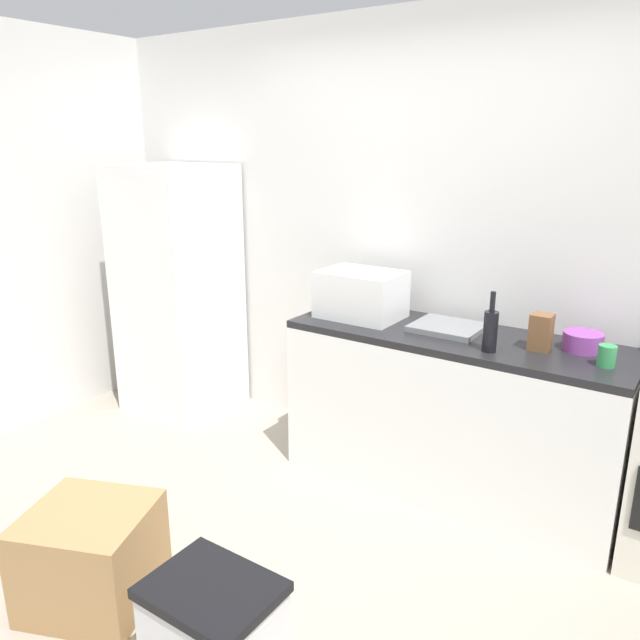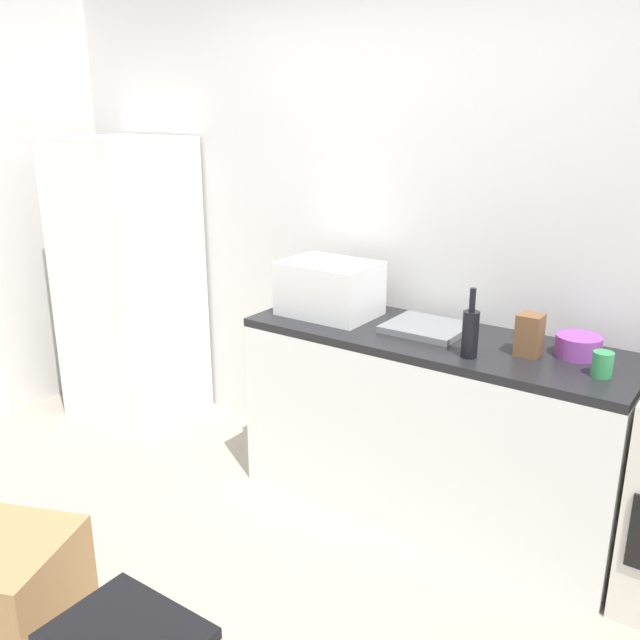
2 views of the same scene
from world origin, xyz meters
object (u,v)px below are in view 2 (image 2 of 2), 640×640
(microwave, at_px, (330,288))
(knife_block, at_px, (529,335))
(refrigerator, at_px, (129,282))
(wine_bottle, at_px, (470,332))
(cardboard_box_medium, at_px, (2,592))
(mixing_bowl, at_px, (578,346))
(coffee_mug, at_px, (602,364))

(microwave, bearing_deg, knife_block, -0.39)
(refrigerator, bearing_deg, wine_bottle, -2.93)
(knife_block, bearing_deg, cardboard_box_medium, -127.69)
(mixing_bowl, height_order, cardboard_box_medium, mixing_bowl)
(refrigerator, bearing_deg, mixing_bowl, 3.35)
(microwave, distance_m, cardboard_box_medium, 1.91)
(knife_block, xyz_separation_m, mixing_bowl, (0.18, 0.11, -0.04))
(refrigerator, distance_m, cardboard_box_medium, 2.13)
(refrigerator, height_order, coffee_mug, refrigerator)
(wine_bottle, height_order, coffee_mug, wine_bottle)
(microwave, height_order, cardboard_box_medium, microwave)
(mixing_bowl, relative_size, cardboard_box_medium, 0.39)
(knife_block, distance_m, cardboard_box_medium, 2.28)
(coffee_mug, distance_m, mixing_bowl, 0.22)
(refrigerator, distance_m, mixing_bowl, 2.66)
(coffee_mug, bearing_deg, wine_bottle, -169.29)
(refrigerator, distance_m, wine_bottle, 2.29)
(microwave, bearing_deg, mixing_bowl, 4.78)
(knife_block, distance_m, mixing_bowl, 0.21)
(knife_block, relative_size, cardboard_box_medium, 0.37)
(wine_bottle, xyz_separation_m, knife_block, (0.20, 0.17, -0.02))
(cardboard_box_medium, bearing_deg, microwave, 80.36)
(knife_block, height_order, mixing_bowl, knife_block)
(mixing_bowl, bearing_deg, refrigerator, -176.65)
(cardboard_box_medium, bearing_deg, knife_block, 52.31)
(coffee_mug, relative_size, knife_block, 0.56)
(wine_bottle, distance_m, cardboard_box_medium, 2.06)
(knife_block, bearing_deg, microwave, 179.61)
(wine_bottle, bearing_deg, cardboard_box_medium, -126.06)
(microwave, height_order, coffee_mug, microwave)
(microwave, height_order, mixing_bowl, microwave)
(microwave, relative_size, knife_block, 2.56)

